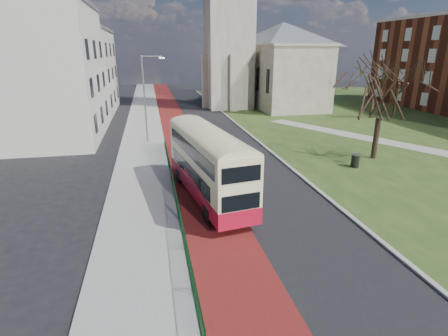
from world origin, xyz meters
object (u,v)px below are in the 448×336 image
object	(u,v)px
bus	(208,161)
winter_tree_far	(376,76)
streetlamp	(146,95)
winter_tree_near	(384,84)
litter_bin	(355,161)

from	to	relation	value
bus	winter_tree_far	xyz separation A→B (m)	(25.34, 21.58, 3.11)
streetlamp	winter_tree_far	distance (m)	29.64
bus	winter_tree_near	bearing A→B (deg)	11.10
bus	winter_tree_far	distance (m)	33.43
bus	winter_tree_near	distance (m)	16.09
streetlamp	litter_bin	size ratio (longest dim) A/B	7.70
winter_tree_near	winter_tree_far	size ratio (longest dim) A/B	1.10
winter_tree_near	litter_bin	distance (m)	6.42
winter_tree_far	litter_bin	distance (m)	23.07
winter_tree_far	litter_bin	bearing A→B (deg)	-126.54
streetlamp	winter_tree_far	world-z (taller)	streetlamp
streetlamp	winter_tree_near	xyz separation A→B (m)	(18.17, -9.18, 1.43)
litter_bin	winter_tree_far	bearing A→B (deg)	53.46
bus	streetlamp	bearing A→B (deg)	94.68
bus	winter_tree_far	world-z (taller)	winter_tree_far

